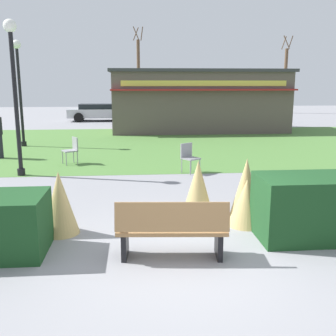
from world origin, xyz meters
name	(u,v)px	position (x,y,z in m)	size (l,w,h in m)	color
ground_plane	(185,260)	(0.00, 0.00, 0.00)	(80.00, 80.00, 0.00)	gray
lawn_patch	(151,144)	(0.00, 11.87, 0.00)	(36.00, 12.00, 0.01)	#4C7A38
park_bench	(172,229)	(-0.20, 0.07, 0.48)	(1.74, 0.66, 0.95)	#9E7547
hedge_right	(323,207)	(2.51, 0.74, 0.55)	(2.28, 1.10, 1.10)	#19421E
ornamental_grass_behind_left	(246,189)	(1.43, 1.77, 0.62)	(0.65, 0.65, 1.24)	tan
ornamental_grass_behind_right	(198,189)	(0.51, 2.01, 0.58)	(0.66, 0.66, 1.16)	tan
ornamental_grass_behind_center	(247,202)	(1.35, 1.45, 0.45)	(0.70, 0.70, 0.90)	tan
ornamental_grass_behind_far	(60,203)	(-2.09, 1.31, 0.57)	(0.66, 0.66, 1.14)	tan
lamppost_mid	(14,80)	(-4.07, 6.11, 2.74)	(0.36, 0.36, 4.36)	black
lamppost_far	(19,81)	(-5.45, 11.73, 2.74)	(0.36, 0.36, 4.36)	black
food_kiosk	(198,100)	(2.87, 16.82, 1.69)	(9.73, 4.45, 3.36)	#594C47
cafe_chair_west	(189,155)	(0.87, 6.04, 0.53)	(0.61, 0.61, 0.89)	gray
cafe_chair_east	(72,148)	(-2.81, 7.70, 0.53)	(0.59, 0.59, 0.89)	gray
parked_car_west_slot	(98,112)	(-3.25, 23.10, 0.64)	(4.22, 2.10, 1.20)	#B7BABF
parked_car_center_slot	(169,111)	(1.80, 23.10, 0.64)	(4.32, 2.28, 1.20)	black
parked_car_east_slot	(242,111)	(7.07, 23.10, 0.64)	(4.33, 2.30, 1.20)	navy
tree_left_bg	(285,79)	(12.50, 29.21, 2.92)	(0.91, 0.96, 6.57)	brown
tree_right_bg	(139,75)	(-0.27, 30.47, 3.30)	(0.91, 0.96, 7.33)	brown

